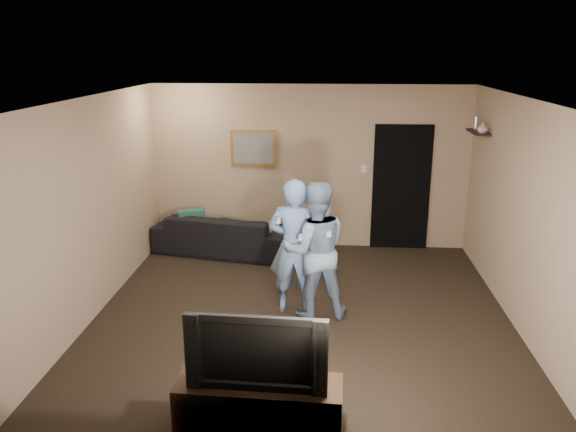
# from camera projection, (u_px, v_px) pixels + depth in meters

# --- Properties ---
(ground) EXTENTS (5.00, 5.00, 0.00)m
(ground) POSITION_uv_depth(u_px,v_px,m) (302.00, 312.00, 6.92)
(ground) COLOR black
(ground) RESTS_ON ground
(ceiling) EXTENTS (5.00, 5.00, 0.04)m
(ceiling) POSITION_uv_depth(u_px,v_px,m) (304.00, 98.00, 6.17)
(ceiling) COLOR silver
(ceiling) RESTS_ON wall_back
(wall_back) EXTENTS (5.00, 0.04, 2.60)m
(wall_back) POSITION_uv_depth(u_px,v_px,m) (310.00, 167.00, 8.93)
(wall_back) COLOR tan
(wall_back) RESTS_ON ground
(wall_front) EXTENTS (5.00, 0.04, 2.60)m
(wall_front) POSITION_uv_depth(u_px,v_px,m) (287.00, 306.00, 4.15)
(wall_front) COLOR tan
(wall_front) RESTS_ON ground
(wall_left) EXTENTS (0.04, 5.00, 2.60)m
(wall_left) POSITION_uv_depth(u_px,v_px,m) (94.00, 207.00, 6.71)
(wall_left) COLOR tan
(wall_left) RESTS_ON ground
(wall_right) EXTENTS (0.04, 5.00, 2.60)m
(wall_right) POSITION_uv_depth(u_px,v_px,m) (522.00, 216.00, 6.37)
(wall_right) COLOR tan
(wall_right) RESTS_ON ground
(sofa) EXTENTS (2.26, 1.24, 0.62)m
(sofa) POSITION_uv_depth(u_px,v_px,m) (224.00, 233.00, 8.87)
(sofa) COLOR black
(sofa) RESTS_ON ground
(throw_pillow) EXTENTS (0.44, 0.27, 0.42)m
(throw_pillow) POSITION_uv_depth(u_px,v_px,m) (192.00, 223.00, 8.86)
(throw_pillow) COLOR #194D46
(throw_pillow) RESTS_ON sofa
(painting_frame) EXTENTS (0.72, 0.05, 0.57)m
(painting_frame) POSITION_uv_depth(u_px,v_px,m) (253.00, 148.00, 8.88)
(painting_frame) COLOR olive
(painting_frame) RESTS_ON wall_back
(painting_canvas) EXTENTS (0.62, 0.01, 0.47)m
(painting_canvas) POSITION_uv_depth(u_px,v_px,m) (253.00, 149.00, 8.85)
(painting_canvas) COLOR slate
(painting_canvas) RESTS_ON painting_frame
(doorway) EXTENTS (0.90, 0.06, 2.00)m
(doorway) POSITION_uv_depth(u_px,v_px,m) (401.00, 188.00, 8.89)
(doorway) COLOR black
(doorway) RESTS_ON ground
(light_switch) EXTENTS (0.08, 0.02, 0.12)m
(light_switch) POSITION_uv_depth(u_px,v_px,m) (364.00, 169.00, 8.85)
(light_switch) COLOR silver
(light_switch) RESTS_ON wall_back
(wall_shelf) EXTENTS (0.20, 0.60, 0.03)m
(wall_shelf) POSITION_uv_depth(u_px,v_px,m) (478.00, 132.00, 7.90)
(wall_shelf) COLOR black
(wall_shelf) RESTS_ON wall_right
(shelf_vase) EXTENTS (0.18, 0.18, 0.15)m
(shelf_vase) POSITION_uv_depth(u_px,v_px,m) (483.00, 128.00, 7.68)
(shelf_vase) COLOR silver
(shelf_vase) RESTS_ON wall_shelf
(shelf_figurine) EXTENTS (0.06, 0.06, 0.18)m
(shelf_figurine) POSITION_uv_depth(u_px,v_px,m) (476.00, 123.00, 8.03)
(shelf_figurine) COLOR white
(shelf_figurine) RESTS_ON wall_shelf
(tv_console) EXTENTS (1.39, 0.50, 0.49)m
(tv_console) POSITION_uv_depth(u_px,v_px,m) (259.00, 408.00, 4.68)
(tv_console) COLOR black
(tv_console) RESTS_ON ground
(television) EXTENTS (1.15, 0.20, 0.66)m
(television) POSITION_uv_depth(u_px,v_px,m) (258.00, 347.00, 4.52)
(television) COLOR black
(television) RESTS_ON tv_console
(wii_player_left) EXTENTS (0.63, 0.50, 1.67)m
(wii_player_left) POSITION_uv_depth(u_px,v_px,m) (294.00, 247.00, 6.75)
(wii_player_left) COLOR #789FD1
(wii_player_left) RESTS_ON ground
(wii_player_right) EXTENTS (0.90, 0.75, 1.67)m
(wii_player_right) POSITION_uv_depth(u_px,v_px,m) (315.00, 250.00, 6.64)
(wii_player_right) COLOR #86A2C3
(wii_player_right) RESTS_ON ground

